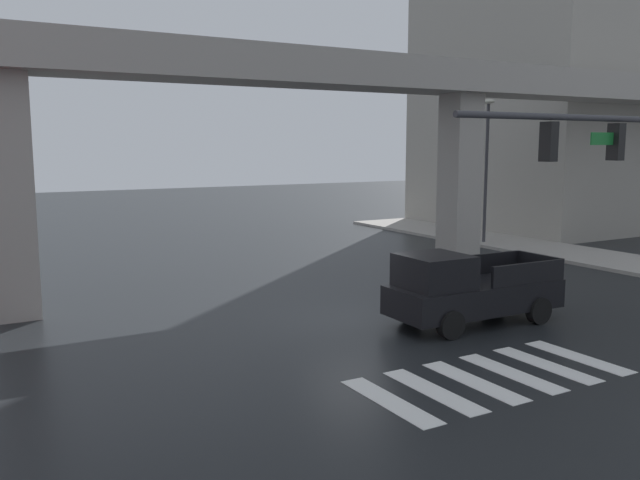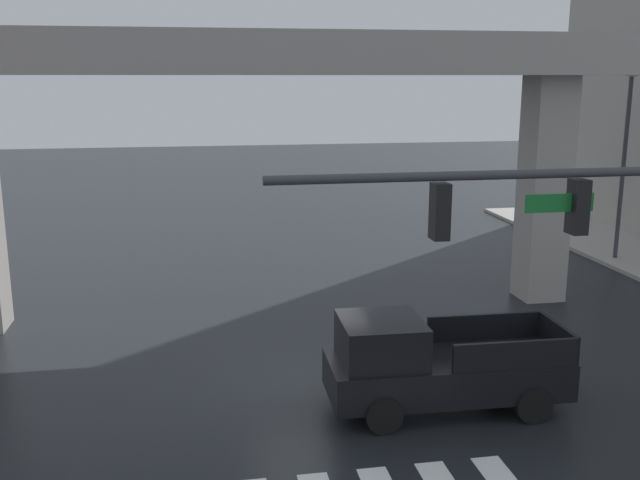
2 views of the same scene
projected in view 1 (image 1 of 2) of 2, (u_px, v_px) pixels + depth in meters
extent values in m
plane|color=black|center=(355.00, 320.00, 19.18)|extent=(120.00, 120.00, 0.00)
cube|color=silver|center=(390.00, 401.00, 13.11)|extent=(0.55, 2.80, 0.01)
cube|color=silver|center=(433.00, 391.00, 13.66)|extent=(0.55, 2.80, 0.01)
cube|color=silver|center=(473.00, 382.00, 14.20)|extent=(0.55, 2.80, 0.01)
cube|color=silver|center=(511.00, 373.00, 14.74)|extent=(0.55, 2.80, 0.01)
cube|color=silver|center=(545.00, 365.00, 15.29)|extent=(0.55, 2.80, 0.01)
cube|color=silver|center=(578.00, 357.00, 15.83)|extent=(0.55, 2.80, 0.01)
cube|color=#9E9991|center=(273.00, 66.00, 22.57)|extent=(56.72, 2.51, 1.20)
cube|color=#9E9991|center=(8.00, 197.00, 18.98)|extent=(1.30, 1.30, 7.05)
cube|color=#9E9991|center=(459.00, 181.00, 27.33)|extent=(1.30, 1.30, 7.05)
cube|color=#9E9991|center=(623.00, 262.00, 28.20)|extent=(4.00, 36.00, 0.15)
cube|color=black|center=(474.00, 296.00, 18.76)|extent=(5.15, 2.03, 0.80)
cube|color=black|center=(434.00, 271.00, 17.96)|extent=(1.75, 1.79, 0.90)
cube|color=#3F5160|center=(420.00, 273.00, 17.74)|extent=(0.14, 1.67, 0.77)
cube|color=black|center=(528.00, 273.00, 18.44)|extent=(2.65, 0.17, 0.60)
cube|color=black|center=(485.00, 264.00, 19.96)|extent=(2.65, 0.17, 0.60)
cube|color=black|center=(540.00, 264.00, 19.84)|extent=(0.15, 1.75, 0.60)
cylinder|color=black|center=(451.00, 325.00, 17.29)|extent=(0.77, 0.30, 0.76)
cylinder|color=black|center=(410.00, 310.00, 18.86)|extent=(0.77, 0.30, 0.76)
cylinder|color=black|center=(539.00, 310.00, 18.78)|extent=(0.77, 0.30, 0.76)
cylinder|color=black|center=(494.00, 298.00, 20.35)|extent=(0.77, 0.30, 0.76)
cylinder|color=#38383D|center=(603.00, 118.00, 14.83)|extent=(8.60, 0.14, 0.14)
cube|color=black|center=(616.00, 142.00, 15.15)|extent=(0.24, 0.32, 0.84)
sphere|color=green|center=(615.00, 153.00, 15.18)|extent=(0.17, 0.17, 0.17)
cube|color=black|center=(549.00, 142.00, 14.06)|extent=(0.24, 0.32, 0.84)
sphere|color=green|center=(548.00, 154.00, 14.10)|extent=(0.17, 0.17, 0.17)
cube|color=#19722D|center=(607.00, 139.00, 14.99)|extent=(1.10, 0.04, 0.28)
cylinder|color=#38383D|center=(486.00, 175.00, 33.19)|extent=(0.16, 0.16, 7.00)
ellipsoid|color=beige|center=(489.00, 102.00, 32.68)|extent=(0.44, 0.70, 0.24)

